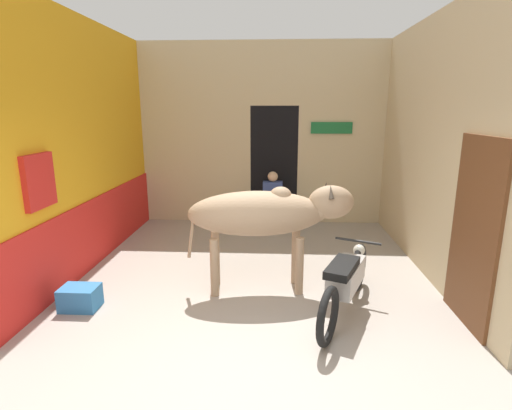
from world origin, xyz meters
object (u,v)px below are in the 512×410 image
object	(u,v)px
cow	(267,214)
crate	(80,298)
shopkeeper_seated	(273,200)
motorcycle_near	(346,280)
plastic_stool	(254,216)

from	to	relation	value
cow	crate	size ratio (longest dim) A/B	4.97
cow	shopkeeper_seated	bearing A→B (deg)	89.31
cow	motorcycle_near	xyz separation A→B (m)	(0.94, -0.62, -0.62)
cow	crate	world-z (taller)	cow
shopkeeper_seated	crate	distance (m)	4.15
cow	motorcycle_near	bearing A→B (deg)	-33.74
motorcycle_near	crate	bearing A→B (deg)	-179.04
plastic_stool	motorcycle_near	bearing A→B (deg)	-70.34
motorcycle_near	plastic_stool	world-z (taller)	motorcycle_near
motorcycle_near	crate	world-z (taller)	motorcycle_near
motorcycle_near	crate	xyz separation A→B (m)	(-3.18, -0.05, -0.29)
motorcycle_near	plastic_stool	xyz separation A→B (m)	(-1.28, 3.59, -0.22)
crate	plastic_stool	bearing A→B (deg)	62.42
motorcycle_near	crate	size ratio (longest dim) A/B	4.36
shopkeeper_seated	crate	size ratio (longest dim) A/B	2.64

